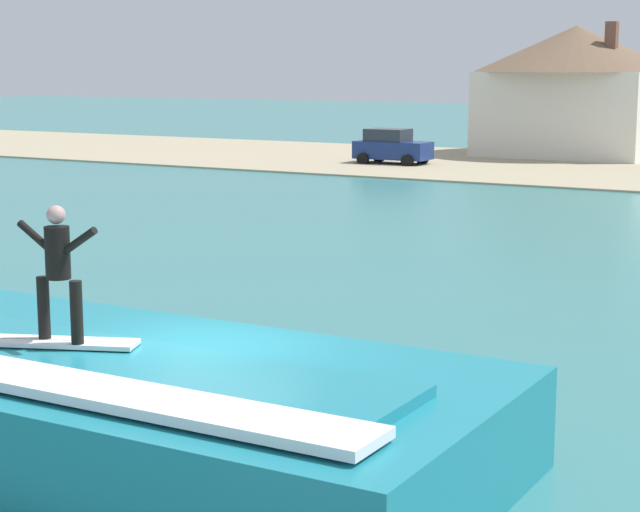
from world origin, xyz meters
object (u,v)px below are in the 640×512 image
(surfboard, at_px, (55,342))
(car_near_shore, at_px, (392,147))
(wave_crest, at_px, (102,401))
(surfer, at_px, (58,265))
(house_with_chimney, at_px, (575,84))

(surfboard, height_order, car_near_shore, car_near_shore)
(surfboard, bearing_deg, wave_crest, 36.37)
(wave_crest, xyz_separation_m, surfboard, (-0.46, -0.34, 0.81))
(surfboard, bearing_deg, car_near_shore, 110.44)
(surfer, height_order, car_near_shore, surfer)
(wave_crest, height_order, car_near_shore, car_near_shore)
(car_near_shore, xyz_separation_m, house_with_chimney, (6.38, 10.21, 3.13))
(house_with_chimney, bearing_deg, wave_crest, -79.65)
(wave_crest, relative_size, car_near_shore, 2.76)
(surfer, bearing_deg, car_near_shore, 110.58)
(wave_crest, bearing_deg, house_with_chimney, 100.35)
(car_near_shore, bearing_deg, surfboard, -69.56)
(surfer, height_order, house_with_chimney, house_with_chimney)
(wave_crest, relative_size, surfer, 6.05)
(surfboard, distance_m, house_with_chimney, 51.64)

